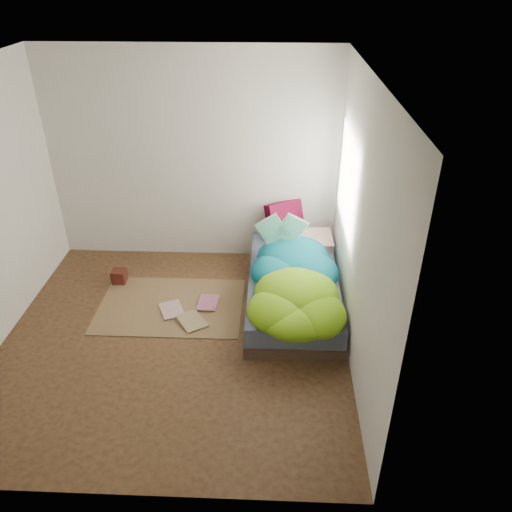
{
  "coord_description": "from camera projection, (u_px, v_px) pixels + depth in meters",
  "views": [
    {
      "loc": [
        1.0,
        -3.94,
        3.36
      ],
      "look_at": [
        0.8,
        0.75,
        0.56
      ],
      "focal_mm": 35.0,
      "sensor_mm": 36.0,
      "label": 1
    }
  ],
  "objects": [
    {
      "name": "pillow_floral",
      "position": [
        308.0,
        241.0,
        6.07
      ],
      "size": [
        0.62,
        0.42,
        0.13
      ],
      "primitive_type": "cube",
      "rotation": [
        0.0,
        0.0,
        0.08
      ],
      "color": "silver",
      "rests_on": "bed"
    },
    {
      "name": "rug",
      "position": [
        171.0,
        306.0,
        5.61
      ],
      "size": [
        1.6,
        1.1,
        0.01
      ],
      "primitive_type": "cube",
      "color": "brown",
      "rests_on": "ground"
    },
    {
      "name": "wooden_box",
      "position": [
        119.0,
        276.0,
        5.98
      ],
      "size": [
        0.16,
        0.16,
        0.16
      ],
      "primitive_type": "cube",
      "rotation": [
        0.0,
        0.0,
        -0.02
      ],
      "color": "#3A150D",
      "rests_on": "rug"
    },
    {
      "name": "floor_book_a",
      "position": [
        161.0,
        312.0,
        5.47
      ],
      "size": [
        0.34,
        0.38,
        0.02
      ],
      "primitive_type": "imported",
      "rotation": [
        0.0,
        0.0,
        0.42
      ],
      "color": "beige",
      "rests_on": "rug"
    },
    {
      "name": "pillow_magenta",
      "position": [
        285.0,
        220.0,
        6.2
      ],
      "size": [
        0.46,
        0.37,
        0.46
      ],
      "primitive_type": "cube",
      "rotation": [
        0.0,
        0.0,
        0.57
      ],
      "color": "#430418",
      "rests_on": "bed"
    },
    {
      "name": "floor_book_c",
      "position": [
        181.0,
        325.0,
        5.28
      ],
      "size": [
        0.39,
        0.41,
        0.03
      ],
      "primitive_type": "imported",
      "rotation": [
        0.0,
        0.0,
        0.58
      ],
      "color": "#9E8868",
      "rests_on": "rug"
    },
    {
      "name": "ground",
      "position": [
        175.0,
        338.0,
        5.14
      ],
      "size": [
        3.5,
        3.5,
        0.0
      ],
      "primitive_type": "cube",
      "color": "#3D2217",
      "rests_on": "ground"
    },
    {
      "name": "duvet",
      "position": [
        295.0,
        273.0,
        5.26
      ],
      "size": [
        0.96,
        1.84,
        0.34
      ],
      "primitive_type": null,
      "color": "#07506B",
      "rests_on": "bed"
    },
    {
      "name": "open_book",
      "position": [
        282.0,
        222.0,
        5.59
      ],
      "size": [
        0.49,
        0.16,
        0.29
      ],
      "primitive_type": null,
      "rotation": [
        0.0,
        0.0,
        0.12
      ],
      "color": "#2D8935",
      "rests_on": "duvet"
    },
    {
      "name": "room_walls",
      "position": [
        161.0,
        192.0,
        4.31
      ],
      "size": [
        3.54,
        3.54,
        2.62
      ],
      "color": "silver",
      "rests_on": "ground"
    },
    {
      "name": "floor_book_b",
      "position": [
        198.0,
        302.0,
        5.63
      ],
      "size": [
        0.25,
        0.32,
        0.03
      ],
      "primitive_type": "imported",
      "rotation": [
        0.0,
        0.0,
        -0.07
      ],
      "color": "#CB758E",
      "rests_on": "rug"
    },
    {
      "name": "bed",
      "position": [
        293.0,
        288.0,
        5.62
      ],
      "size": [
        1.0,
        2.0,
        0.34
      ],
      "color": "#34281C",
      "rests_on": "ground"
    }
  ]
}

